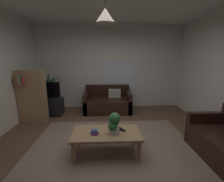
{
  "coord_description": "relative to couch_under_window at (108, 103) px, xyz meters",
  "views": [
    {
      "loc": [
        -0.12,
        -2.62,
        1.69
      ],
      "look_at": [
        0.0,
        0.3,
        1.05
      ],
      "focal_mm": 23.72,
      "sensor_mm": 36.0,
      "label": 1
    }
  ],
  "objects": [
    {
      "name": "potted_plant_on_table",
      "position": [
        0.08,
        -2.26,
        0.33
      ],
      "size": [
        0.22,
        0.21,
        0.37
      ],
      "color": "beige",
      "rests_on": "coffee_table"
    },
    {
      "name": "floor",
      "position": [
        0.07,
        -2.01,
        -0.29
      ],
      "size": [
        4.91,
        4.99,
        0.02
      ],
      "primitive_type": "cube",
      "color": "brown",
      "rests_on": "ground"
    },
    {
      "name": "window_pane",
      "position": [
        0.39,
        0.48,
        0.87
      ],
      "size": [
        1.06,
        0.01,
        0.97
      ],
      "primitive_type": "cube",
      "color": "white"
    },
    {
      "name": "coffee_table",
      "position": [
        -0.06,
        -2.22,
        0.08
      ],
      "size": [
        1.2,
        0.62,
        0.42
      ],
      "color": "#A87F56",
      "rests_on": "ground"
    },
    {
      "name": "tv",
      "position": [
        -1.84,
        -0.29,
        0.49
      ],
      "size": [
        0.85,
        0.16,
        0.53
      ],
      "color": "black",
      "rests_on": "tv_stand"
    },
    {
      "name": "book_on_table_1",
      "position": [
        -0.26,
        -2.27,
        0.18
      ],
      "size": [
        0.16,
        0.11,
        0.02
      ],
      "primitive_type": "cube",
      "rotation": [
        0.0,
        0.0,
        0.16
      ],
      "color": "beige",
      "rests_on": "coffee_table"
    },
    {
      "name": "bookshelf_corner",
      "position": [
        -2.03,
        -0.74,
        0.44
      ],
      "size": [
        0.7,
        0.31,
        1.4
      ],
      "color": "#A87F56",
      "rests_on": "ground"
    },
    {
      "name": "tv_stand",
      "position": [
        -1.84,
        -0.27,
        -0.03
      ],
      "size": [
        0.9,
        0.44,
        0.5
      ],
      "primitive_type": "cube",
      "color": "black",
      "rests_on": "ground"
    },
    {
      "name": "potted_palm_corner",
      "position": [
        -1.89,
        0.14,
        0.3
      ],
      "size": [
        0.93,
        0.87,
        1.31
      ],
      "color": "beige",
      "rests_on": "ground"
    },
    {
      "name": "remote_on_table_0",
      "position": [
        0.23,
        -2.16,
        0.15
      ],
      "size": [
        0.13,
        0.16,
        0.02
      ],
      "primitive_type": "cube",
      "rotation": [
        0.0,
        0.0,
        0.56
      ],
      "color": "black",
      "rests_on": "coffee_table"
    },
    {
      "name": "book_on_table_2",
      "position": [
        -0.26,
        -2.29,
        0.21
      ],
      "size": [
        0.12,
        0.08,
        0.03
      ],
      "primitive_type": "cube",
      "rotation": [
        0.0,
        0.0,
        -0.01
      ],
      "color": "#2D4C8C",
      "rests_on": "coffee_table"
    },
    {
      "name": "remote_on_table_1",
      "position": [
        0.17,
        -2.17,
        0.15
      ],
      "size": [
        0.1,
        0.17,
        0.02
      ],
      "primitive_type": "cube",
      "rotation": [
        0.0,
        0.0,
        5.94
      ],
      "color": "black",
      "rests_on": "coffee_table"
    },
    {
      "name": "wall_back",
      "position": [
        0.07,
        0.51,
        1.12
      ],
      "size": [
        5.03,
        0.06,
        2.79
      ],
      "primitive_type": "cube",
      "color": "silver",
      "rests_on": "ground"
    },
    {
      "name": "rug",
      "position": [
        0.07,
        -2.21,
        -0.27
      ],
      "size": [
        3.19,
        2.75,
        0.01
      ],
      "primitive_type": "cube",
      "color": "gray",
      "rests_on": "ground"
    },
    {
      "name": "couch_under_window",
      "position": [
        0.0,
        0.0,
        0.0
      ],
      "size": [
        1.47,
        0.84,
        0.82
      ],
      "color": "black",
      "rests_on": "ground"
    },
    {
      "name": "book_on_table_0",
      "position": [
        -0.25,
        -2.28,
        0.15
      ],
      "size": [
        0.13,
        0.12,
        0.03
      ],
      "primitive_type": "cube",
      "rotation": [
        0.0,
        0.0,
        -0.13
      ],
      "color": "#72387F",
      "rests_on": "coffee_table"
    },
    {
      "name": "pendant_lamp",
      "position": [
        -0.06,
        -2.22,
        2.05
      ],
      "size": [
        0.3,
        0.3,
        0.57
      ],
      "color": "black"
    }
  ]
}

